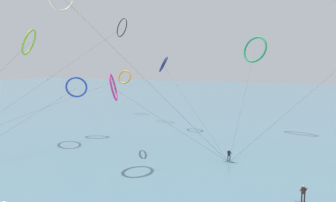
{
  "coord_description": "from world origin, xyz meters",
  "views": [
    {
      "loc": [
        14.0,
        -10.58,
        12.96
      ],
      "look_at": [
        0.0,
        21.15,
        8.83
      ],
      "focal_mm": 33.94,
      "sensor_mm": 36.0,
      "label": 1
    }
  ],
  "objects": [
    {
      "name": "surfer_teal",
      "position": [
        5.0,
        29.65,
        0.82
      ],
      "size": [
        1.4,
        0.61,
        1.7
      ],
      "rotation": [
        0.0,
        0.0,
        6.14
      ],
      "color": "teal",
      "rests_on": "ground"
    },
    {
      "name": "kite_lime",
      "position": [
        -29.65,
        29.81,
        16.49
      ],
      "size": [
        4.1,
        23.31,
        18.75
      ],
      "rotation": [
        0.0,
        0.0,
        5.2
      ],
      "color": "#8CC62D",
      "rests_on": "ground"
    },
    {
      "name": "surfer_violet",
      "position": [
        14.12,
        20.25,
        0.82
      ],
      "size": [
        1.4,
        0.71,
        1.7
      ],
      "rotation": [
        0.0,
        0.0,
        2.57
      ],
      "color": "purple",
      "rests_on": "ground"
    },
    {
      "name": "kite_emerald",
      "position": [
        4.32,
        53.13,
        15.6
      ],
      "size": [
        5.55,
        25.61,
        18.21
      ],
      "rotation": [
        0.0,
        0.0,
        5.78
      ],
      "color": "#199351",
      "rests_on": "ground"
    },
    {
      "name": "kite_navy",
      "position": [
        -12.75,
        47.79,
        12.71
      ],
      "size": [
        19.48,
        20.15,
        14.32
      ],
      "rotation": [
        0.0,
        0.0,
        5.24
      ],
      "color": "navy",
      "rests_on": "ground"
    },
    {
      "name": "kite_magenta",
      "position": [
        -12.35,
        29.1,
        9.42
      ],
      "size": [
        18.86,
        4.27,
        11.51
      ],
      "rotation": [
        0.0,
        0.0,
        2.04
      ],
      "color": "#CC288E",
      "rests_on": "ground"
    },
    {
      "name": "kite_charcoal",
      "position": [
        -26.75,
        54.67,
        21.26
      ],
      "size": [
        4.64,
        50.41,
        23.58
      ],
      "rotation": [
        0.0,
        0.0,
        5.75
      ],
      "color": "black",
      "rests_on": "ground"
    },
    {
      "name": "kite_amber",
      "position": [
        -29.89,
        60.6,
        9.31
      ],
      "size": [
        3.88,
        55.5,
        11.19
      ],
      "rotation": [
        0.0,
        0.0,
        6.28
      ],
      "color": "orange",
      "rests_on": "ground"
    },
    {
      "name": "kite_cobalt",
      "position": [
        -24.31,
        35.11,
        8.63
      ],
      "size": [
        3.93,
        28.43,
        10.6
      ],
      "rotation": [
        0.0,
        0.0,
        3.71
      ],
      "color": "#2647B7",
      "rests_on": "ground"
    },
    {
      "name": "sea_water",
      "position": [
        0.0,
        106.15,
        0.04
      ],
      "size": [
        400.0,
        200.0,
        0.08
      ],
      "primitive_type": "cube",
      "color": "slate",
      "rests_on": "ground"
    }
  ]
}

